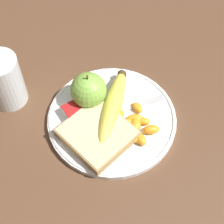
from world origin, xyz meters
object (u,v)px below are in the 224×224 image
object	(u,v)px
banana	(113,106)
jam_packet	(76,113)
apple	(88,90)
juice_glass	(4,82)
fork	(112,112)
plate	(112,119)
bread_slice	(97,134)

from	to	relation	value
banana	jam_packet	xyz separation A→B (m)	(0.03, 0.07, -0.01)
apple	banana	distance (m)	0.06
juice_glass	fork	world-z (taller)	juice_glass
plate	fork	size ratio (longest dim) A/B	1.37
apple	fork	xyz separation A→B (m)	(-0.05, -0.02, -0.03)
plate	fork	distance (m)	0.01
banana	fork	bearing A→B (deg)	141.22
plate	banana	bearing A→B (deg)	-36.38
juice_glass	jam_packet	xyz separation A→B (m)	(-0.12, -0.09, -0.03)
banana	fork	world-z (taller)	banana
plate	banana	size ratio (longest dim) A/B	1.67
juice_glass	bread_slice	xyz separation A→B (m)	(-0.18, -0.10, -0.03)
bread_slice	jam_packet	size ratio (longest dim) A/B	2.96
bread_slice	jam_packet	xyz separation A→B (m)	(0.06, 0.01, -0.00)
bread_slice	fork	world-z (taller)	bread_slice
plate	jam_packet	distance (m)	0.07
juice_glass	banana	distance (m)	0.21
fork	jam_packet	bearing A→B (deg)	-13.23
plate	juice_glass	size ratio (longest dim) A/B	2.24
plate	jam_packet	xyz separation A→B (m)	(0.04, 0.06, 0.01)
fork	bread_slice	bearing A→B (deg)	42.57
fork	banana	bearing A→B (deg)	-116.89
jam_packet	fork	bearing A→B (deg)	-115.11
banana	bread_slice	size ratio (longest dim) A/B	1.06
banana	jam_packet	bearing A→B (deg)	68.99
plate	bread_slice	size ratio (longest dim) A/B	1.78
juice_glass	bread_slice	distance (m)	0.21
bread_slice	fork	bearing A→B (deg)	-59.32
banana	jam_packet	size ratio (longest dim) A/B	3.15
bread_slice	jam_packet	bearing A→B (deg)	11.63
apple	banana	bearing A→B (deg)	-148.55
juice_glass	jam_packet	distance (m)	0.15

